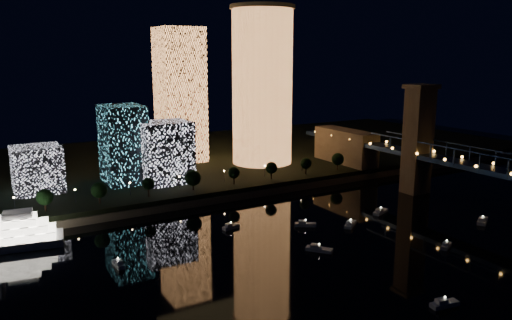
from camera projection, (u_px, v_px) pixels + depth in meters
The scene contains 10 objects.
ground at pixel (390, 256), 158.31m from camera, with size 520.00×520.00×0.00m, color black.
far_bank at pixel (193, 160), 293.41m from camera, with size 420.00×160.00×5.00m, color black.
seawall at pixel (260, 192), 227.51m from camera, with size 420.00×6.00×3.00m, color #6B5E4C.
tower_cylindrical at pixel (262, 86), 265.63m from camera, with size 34.00×34.00×83.07m.
tower_rectangular at pixel (180, 95), 271.83m from camera, with size 22.74×22.74×72.35m, color #FF9B51.
midrise_blocks at pixel (86, 155), 219.33m from camera, with size 104.61×33.44×35.51m.
truss_bridge at pixel (510, 179), 189.96m from camera, with size 13.00×266.00×50.00m.
motorboats at pixel (352, 242), 168.56m from camera, with size 137.31×82.49×2.78m.
esplanade_trees at pixel (193, 178), 216.02m from camera, with size 166.01×6.98×8.99m.
street_lamps at pixel (179, 179), 219.49m from camera, with size 132.70×0.70×5.65m.
Camera 1 is at (-111.32, -107.42, 62.36)m, focal length 35.00 mm.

